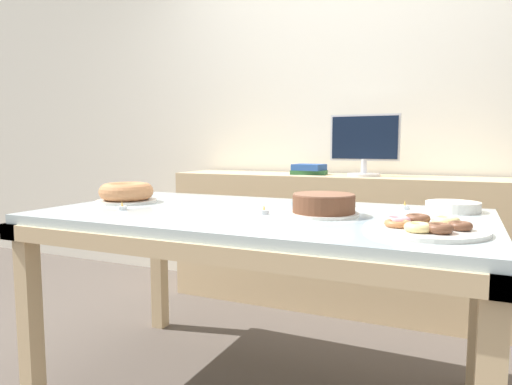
{
  "coord_description": "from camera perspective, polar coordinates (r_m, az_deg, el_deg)",
  "views": [
    {
      "loc": [
        0.73,
        -1.66,
        1.04
      ],
      "look_at": [
        -0.09,
        0.15,
        0.84
      ],
      "focal_mm": 32.0,
      "sensor_mm": 36.0,
      "label": 1
    }
  ],
  "objects": [
    {
      "name": "plate_stack",
      "position": [
        2.0,
        23.39,
        -1.63
      ],
      "size": [
        0.21,
        0.21,
        0.04
      ],
      "color": "silver",
      "rests_on": "dining_table"
    },
    {
      "name": "wall_back",
      "position": [
        3.24,
        11.44,
        10.39
      ],
      "size": [
        8.0,
        0.1,
        2.6
      ],
      "primitive_type": "cube",
      "color": "silver",
      "rests_on": "ground"
    },
    {
      "name": "sideboard",
      "position": [
        3.0,
        9.8,
        -5.99
      ],
      "size": [
        2.14,
        0.44,
        0.85
      ],
      "color": "#D1B284",
      "rests_on": "ground"
    },
    {
      "name": "tealight_near_cakes",
      "position": [
        1.96,
        -16.38,
        -1.81
      ],
      "size": [
        0.04,
        0.04,
        0.04
      ],
      "color": "silver",
      "rests_on": "dining_table"
    },
    {
      "name": "tealight_centre",
      "position": [
        1.77,
        1.01,
        -2.37
      ],
      "size": [
        0.04,
        0.04,
        0.04
      ],
      "color": "silver",
      "rests_on": "dining_table"
    },
    {
      "name": "tealight_near_front",
      "position": [
        2.04,
        11.66,
        -1.4
      ],
      "size": [
        0.04,
        0.04,
        0.04
      ],
      "color": "silver",
      "rests_on": "dining_table"
    },
    {
      "name": "computer_monitor",
      "position": [
        2.9,
        13.4,
        5.77
      ],
      "size": [
        0.42,
        0.2,
        0.38
      ],
      "color": "silver",
      "rests_on": "sideboard"
    },
    {
      "name": "tealight_left_edge",
      "position": [
        2.0,
        18.09,
        -1.69
      ],
      "size": [
        0.04,
        0.04,
        0.04
      ],
      "color": "silver",
      "rests_on": "dining_table"
    },
    {
      "name": "cake_golden_bundt",
      "position": [
        2.21,
        -15.89,
        -0.05
      ],
      "size": [
        0.28,
        0.28,
        0.09
      ],
      "color": "silver",
      "rests_on": "dining_table"
    },
    {
      "name": "book_stack",
      "position": [
        2.99,
        6.65,
        2.89
      ],
      "size": [
        0.24,
        0.18,
        0.07
      ],
      "color": "#2D6638",
      "rests_on": "sideboard"
    },
    {
      "name": "dining_table",
      "position": [
        1.85,
        0.53,
        -5.08
      ],
      "size": [
        1.76,
        0.98,
        0.78
      ],
      "color": "silver",
      "rests_on": "ground"
    },
    {
      "name": "cake_chocolate_round",
      "position": [
        1.75,
        8.45,
        -1.55
      ],
      "size": [
        0.27,
        0.27,
        0.08
      ],
      "color": "silver",
      "rests_on": "dining_table"
    },
    {
      "name": "pastry_platter",
      "position": [
        1.5,
        20.37,
        -4.08
      ],
      "size": [
        0.37,
        0.37,
        0.04
      ],
      "color": "silver",
      "rests_on": "dining_table"
    }
  ]
}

